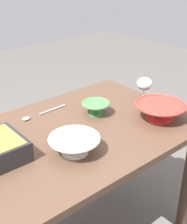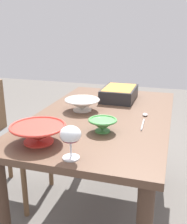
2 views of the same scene
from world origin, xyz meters
name	(u,v)px [view 2 (image 2 of 2)]	position (x,y,z in m)	size (l,w,h in m)	color
ground_plane	(102,213)	(0.00, 0.00, 0.00)	(8.00, 8.00, 0.00)	#5B5651
dining_table	(103,131)	(0.00, 0.00, 0.61)	(1.34, 0.80, 0.72)	brown
chair	(3,136)	(-0.03, -0.75, 0.47)	(0.43, 0.41, 0.84)	#595959
wine_glass	(70,136)	(0.59, 0.02, 0.82)	(0.09, 0.09, 0.14)	white
casserole_dish	(119,93)	(-0.37, 0.02, 0.77)	(0.33, 0.23, 0.09)	#262628
mixing_bowl	(103,124)	(0.27, 0.07, 0.76)	(0.15, 0.15, 0.07)	#4C994C
small_bowl	(82,104)	(-0.04, -0.15, 0.77)	(0.22, 0.22, 0.08)	white
serving_bowl	(38,133)	(0.48, -0.19, 0.77)	(0.26, 0.26, 0.09)	red
serving_spoon	(144,118)	(0.01, 0.25, 0.73)	(0.27, 0.03, 0.01)	silver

